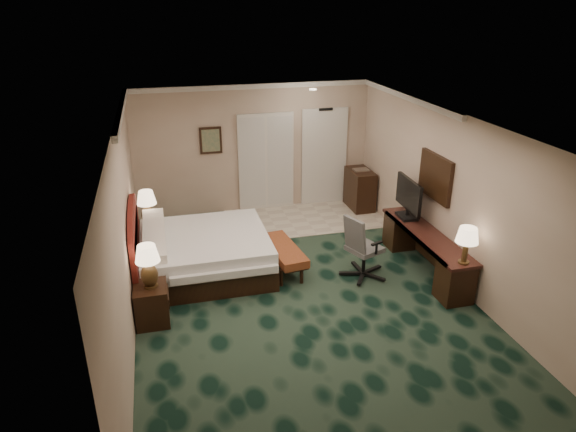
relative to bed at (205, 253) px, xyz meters
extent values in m
cube|color=black|center=(1.35, -1.17, -0.33)|extent=(5.00, 7.50, 0.00)
cube|color=silver|center=(1.35, -1.17, 2.37)|extent=(5.00, 7.50, 0.00)
cube|color=tan|center=(1.35, 2.58, 1.02)|extent=(5.00, 0.00, 2.70)
cube|color=tan|center=(1.35, -4.92, 1.02)|extent=(5.00, 0.00, 2.70)
cube|color=tan|center=(-1.15, -1.17, 1.02)|extent=(0.00, 7.50, 2.70)
cube|color=tan|center=(3.85, -1.17, 1.02)|extent=(0.00, 7.50, 2.70)
cube|color=#BCAF9C|center=(2.25, 1.73, -0.33)|extent=(3.20, 1.70, 0.01)
cube|color=silver|center=(2.90, 2.55, 0.72)|extent=(1.02, 0.06, 2.18)
cube|color=silver|center=(1.60, 2.54, 0.72)|extent=(1.20, 0.06, 2.10)
cube|color=#436451|center=(0.45, 2.54, 1.27)|extent=(0.45, 0.06, 0.55)
cube|color=white|center=(3.81, -0.57, 1.22)|extent=(0.05, 0.95, 0.75)
cube|color=white|center=(0.00, 0.00, 0.00)|extent=(2.09, 1.94, 0.66)
cube|color=black|center=(-0.90, -1.30, -0.04)|extent=(0.46, 0.53, 0.58)
cube|color=black|center=(-0.90, 0.96, -0.05)|extent=(0.45, 0.51, 0.56)
cube|color=brown|center=(1.29, -0.26, -0.12)|extent=(0.59, 1.31, 0.43)
cube|color=black|center=(3.58, -0.91, 0.01)|extent=(0.52, 2.39, 0.69)
cube|color=black|center=(3.56, -0.20, 0.72)|extent=(0.12, 0.92, 0.72)
cube|color=black|center=(3.58, 2.03, 0.10)|extent=(0.45, 0.82, 0.86)
camera|label=1|loc=(-0.56, -7.78, 3.95)|focal=32.00mm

